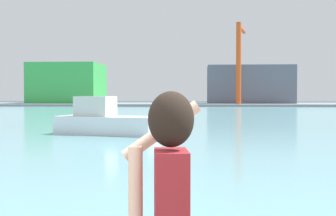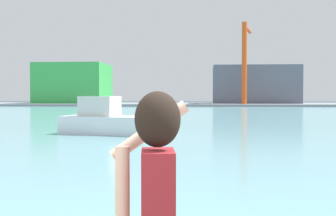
{
  "view_description": "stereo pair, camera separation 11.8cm",
  "coord_description": "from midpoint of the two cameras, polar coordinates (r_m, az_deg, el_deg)",
  "views": [
    {
      "loc": [
        0.53,
        -2.2,
        2.22
      ],
      "look_at": [
        -0.04,
        6.39,
        1.97
      ],
      "focal_mm": 48.12,
      "sensor_mm": 36.0,
      "label": 1
    },
    {
      "loc": [
        0.65,
        -2.2,
        2.22
      ],
      "look_at": [
        -0.04,
        6.39,
        1.97
      ],
      "focal_mm": 48.12,
      "sensor_mm": 36.0,
      "label": 2
    }
  ],
  "objects": [
    {
      "name": "warehouse_right",
      "position": [
        96.72,
        10.27,
        2.94
      ],
      "size": [
        17.79,
        9.02,
        7.9
      ],
      "primitive_type": "cube",
      "color": "slate",
      "rests_on": "far_shore_dock"
    },
    {
      "name": "ground_plane",
      "position": [
        52.25,
        3.16,
        -0.77
      ],
      "size": [
        220.0,
        220.0,
        0.0
      ],
      "primitive_type": "plane",
      "color": "#334751"
    },
    {
      "name": "port_crane",
      "position": [
        89.74,
        8.97,
        6.55
      ],
      "size": [
        2.74,
        9.0,
        15.84
      ],
      "color": "#D84C19",
      "rests_on": "far_shore_dock"
    },
    {
      "name": "harbor_water",
      "position": [
        54.25,
        3.18,
        -0.67
      ],
      "size": [
        140.0,
        100.0,
        0.02
      ],
      "primitive_type": "cube",
      "color": "#6BA8B2",
      "rests_on": "ground_plane"
    },
    {
      "name": "person_photographer",
      "position": [
        2.81,
        -1.07,
        -11.74
      ],
      "size": [
        0.53,
        0.55,
        1.74
      ],
      "rotation": [
        0.0,
        0.0,
        1.69
      ],
      "color": "#2D3342",
      "rests_on": "quay_promenade"
    },
    {
      "name": "far_shore_dock",
      "position": [
        94.22,
        3.45,
        0.45
      ],
      "size": [
        140.0,
        20.0,
        0.47
      ],
      "primitive_type": "cube",
      "color": "gray",
      "rests_on": "ground_plane"
    },
    {
      "name": "boat_moored",
      "position": [
        25.35,
        -8.2,
        -1.64
      ],
      "size": [
        6.01,
        3.37,
        2.12
      ],
      "rotation": [
        0.0,
        0.0,
        -0.26
      ],
      "color": "white",
      "rests_on": "harbor_water"
    },
    {
      "name": "warehouse_left",
      "position": [
        100.17,
        -12.59,
        3.04
      ],
      "size": [
        14.34,
        13.37,
        8.48
      ],
      "primitive_type": "cube",
      "color": "green",
      "rests_on": "far_shore_dock"
    }
  ]
}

